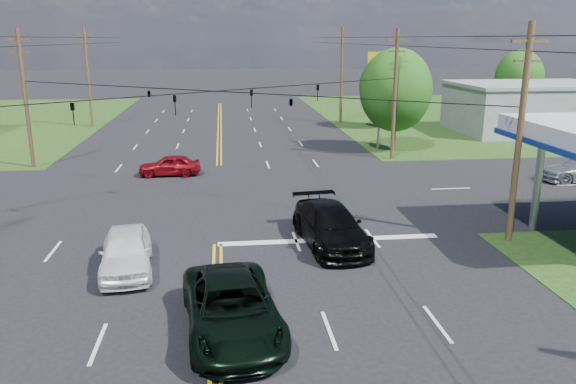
{
  "coord_description": "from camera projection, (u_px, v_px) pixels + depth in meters",
  "views": [
    {
      "loc": [
        0.42,
        -19.48,
        8.8
      ],
      "look_at": [
        3.36,
        6.0,
        1.77
      ],
      "focal_mm": 35.0,
      "sensor_mm": 36.0,
      "label": 1
    }
  ],
  "objects": [
    {
      "name": "retail_ne",
      "position": [
        530.0,
        109.0,
        54.33
      ],
      "size": [
        14.0,
        10.0,
        4.4
      ],
      "primitive_type": "cube",
      "color": "gray",
      "rests_on": "ground"
    },
    {
      "name": "pickup_white",
      "position": [
        126.0,
        251.0,
        21.78
      ],
      "size": [
        2.48,
        4.98,
        1.63
      ],
      "primitive_type": "imported",
      "rotation": [
        0.0,
        0.0,
        0.12
      ],
      "color": "white",
      "rests_on": "ground"
    },
    {
      "name": "power_lines",
      "position": [
        213.0,
        43.0,
        28.25
      ],
      "size": [
        26.04,
        100.0,
        0.64
      ],
      "color": "black",
      "rests_on": "ground"
    },
    {
      "name": "pickup_dkgreen",
      "position": [
        232.0,
        308.0,
        17.16
      ],
      "size": [
        3.39,
        6.26,
        1.67
      ],
      "primitive_type": "imported",
      "rotation": [
        0.0,
        0.0,
        0.11
      ],
      "color": "black",
      "rests_on": "ground"
    },
    {
      "name": "stop_bar",
      "position": [
        329.0,
        240.0,
        25.33
      ],
      "size": [
        10.0,
        0.5,
        0.02
      ],
      "primitive_type": "cube",
      "color": "silver",
      "rests_on": "ground"
    },
    {
      "name": "sedan_red",
      "position": [
        170.0,
        165.0,
        37.17
      ],
      "size": [
        4.04,
        1.66,
        1.37
      ],
      "primitive_type": "imported",
      "rotation": [
        0.0,
        0.0,
        -1.58
      ],
      "color": "maroon",
      "rests_on": "ground"
    },
    {
      "name": "grass_ne",
      "position": [
        514.0,
        115.0,
        66.97
      ],
      "size": [
        46.0,
        48.0,
        0.03
      ],
      "primitive_type": "cube",
      "color": "#273A12",
      "rests_on": "ground"
    },
    {
      "name": "tree_right_b",
      "position": [
        384.0,
        86.0,
        56.14
      ],
      "size": [
        4.94,
        4.94,
        7.09
      ],
      "color": "#3E291A",
      "rests_on": "ground"
    },
    {
      "name": "pole_left_far",
      "position": [
        88.0,
        76.0,
        56.46
      ],
      "size": [
        1.6,
        0.28,
        10.0
      ],
      "color": "#3E291A",
      "rests_on": "ground"
    },
    {
      "name": "ground",
      "position": [
        218.0,
        196.0,
        32.44
      ],
      "size": [
        280.0,
        280.0,
        0.0
      ],
      "primitive_type": "plane",
      "color": "black",
      "rests_on": "ground"
    },
    {
      "name": "span_wire_signals",
      "position": [
        215.0,
        91.0,
        30.85
      ],
      "size": [
        26.0,
        18.0,
        1.13
      ],
      "color": "black",
      "rests_on": "ground"
    },
    {
      "name": "suv_black",
      "position": [
        330.0,
        226.0,
        24.61
      ],
      "size": [
        3.06,
        6.18,
        1.73
      ],
      "primitive_type": "imported",
      "rotation": [
        0.0,
        0.0,
        0.11
      ],
      "color": "black",
      "rests_on": "ground"
    },
    {
      "name": "polesign_ne",
      "position": [
        381.0,
        74.0,
        44.64
      ],
      "size": [
        2.15,
        0.76,
        7.84
      ],
      "color": "#A5A5AA",
      "rests_on": "ground"
    },
    {
      "name": "pole_se",
      "position": [
        520.0,
        133.0,
        23.95
      ],
      "size": [
        1.6,
        0.28,
        9.5
      ],
      "color": "#3E291A",
      "rests_on": "ground"
    },
    {
      "name": "pole_ne",
      "position": [
        395.0,
        93.0,
        41.2
      ],
      "size": [
        1.6,
        0.28,
        9.5
      ],
      "color": "#3E291A",
      "rests_on": "ground"
    },
    {
      "name": "tree_right_a",
      "position": [
        396.0,
        90.0,
        44.2
      ],
      "size": [
        5.7,
        5.7,
        8.18
      ],
      "color": "#3E291A",
      "rests_on": "ground"
    },
    {
      "name": "pole_right_far",
      "position": [
        342.0,
        74.0,
        59.33
      ],
      "size": [
        1.6,
        0.28,
        10.0
      ],
      "color": "#3E291A",
      "rests_on": "ground"
    },
    {
      "name": "tree_far_r",
      "position": [
        519.0,
        77.0,
        63.74
      ],
      "size": [
        5.32,
        5.32,
        7.63
      ],
      "color": "#3E291A",
      "rests_on": "ground"
    },
    {
      "name": "pole_nw",
      "position": [
        25.0,
        97.0,
        38.32
      ],
      "size": [
        1.6,
        0.28,
        9.5
      ],
      "color": "#3E291A",
      "rests_on": "ground"
    }
  ]
}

